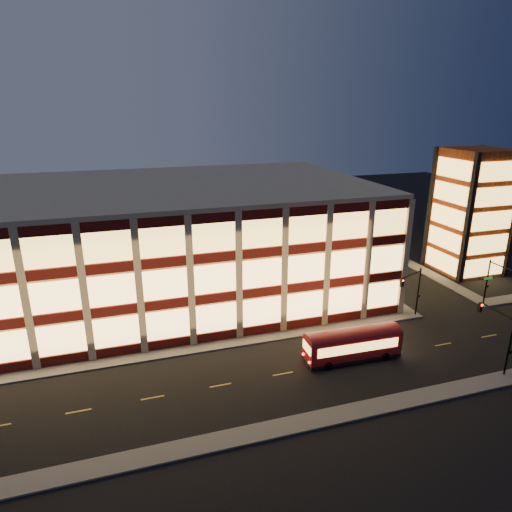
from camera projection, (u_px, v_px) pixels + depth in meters
name	position (u px, v px, depth m)	size (l,w,h in m)	color
ground	(226.00, 349.00, 46.95)	(200.00, 200.00, 0.00)	black
sidewalk_office_south	(195.00, 348.00, 46.96)	(54.00, 2.00, 0.15)	#514F4C
sidewalk_office_east	(346.00, 270.00, 68.88)	(2.00, 30.00, 0.15)	#514F4C
sidewalk_tower_west	(408.00, 263.00, 72.04)	(2.00, 30.00, 0.15)	#514F4C
sidewalk_near	(267.00, 431.00, 35.19)	(100.00, 2.00, 0.15)	#514F4C
office_building	(171.00, 240.00, 59.05)	(50.45, 30.45, 14.50)	tan
stair_tower	(471.00, 212.00, 66.35)	(8.60, 8.60, 18.00)	#8C3814
traffic_signal_far	(413.00, 286.00, 52.23)	(3.79, 1.87, 6.00)	black
traffic_signal_right	(497.00, 278.00, 54.70)	(1.20, 4.37, 6.00)	black
traffic_signal_near	(499.00, 329.00, 42.43)	(0.32, 4.45, 6.00)	black
trolley_bus	(353.00, 343.00, 44.61)	(9.67, 2.79, 3.25)	maroon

